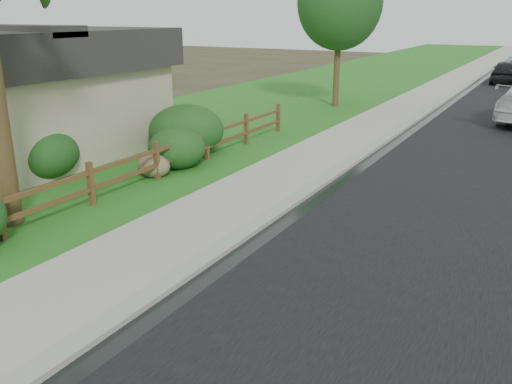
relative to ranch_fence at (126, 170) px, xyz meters
The scene contains 12 objects.
curb 28.88m from the ranch_fence, 82.04° to the left, with size 0.40×90.00×0.12m, color gray.
wet_gutter 28.94m from the ranch_fence, 81.35° to the left, with size 0.50×90.00×0.00m, color black.
sidewalk 28.73m from the ranch_fence, 84.61° to the left, with size 2.20×90.00×0.10m, color #A69F90.
grass_strip 28.62m from the ranch_fence, 88.40° to the left, with size 1.60×90.00×0.06m, color #195819.
lawn_near 28.94m from the ranch_fence, 98.75° to the left, with size 9.00×90.00×0.04m, color #195819.
ranch_fence is the anchor object (origin of this frame).
dark_car_mid 29.81m from the ranch_fence, 78.40° to the left, with size 1.74×4.33×1.47m, color black.
boulder 1.47m from the ranch_fence, 102.01° to the left, with size 1.00×0.75×0.66m, color brown.
shrub_b 2.90m from the ranch_fence, behind, with size 1.99×1.99×1.39m, color #184016.
shrub_c 2.50m from the ranch_fence, 96.89° to the left, with size 1.68×1.68×1.21m, color #184016.
shrub_d 4.04m from the ranch_fence, 104.24° to the left, with size 2.39×2.39×1.63m, color #184016.
tree_near_left 15.70m from the ranch_fence, 91.14° to the left, with size 3.94×3.94×6.99m.
Camera 1 is at (5.65, -3.41, 4.37)m, focal length 38.00 mm.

